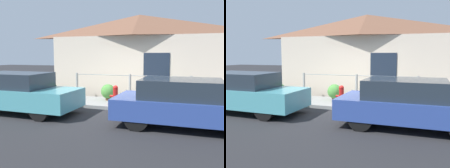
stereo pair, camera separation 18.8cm
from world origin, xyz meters
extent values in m
plane|color=#262628|center=(0.00, 0.00, 0.00)|extent=(60.00, 60.00, 0.00)
cube|color=gray|center=(0.00, 0.91, 0.06)|extent=(24.00, 1.82, 0.12)
cube|color=beige|center=(0.00, 2.40, 1.39)|extent=(7.86, 0.12, 2.79)
cube|color=#1E2838|center=(0.98, 2.33, 1.53)|extent=(1.10, 0.04, 1.00)
pyramid|color=brown|center=(0.00, 3.44, 3.29)|extent=(8.26, 2.20, 1.01)
cylinder|color=#999993|center=(-2.40, 1.67, 0.64)|extent=(0.10, 0.10, 1.03)
cylinder|color=#999993|center=(0.00, 1.67, 0.64)|extent=(0.10, 0.10, 1.03)
cylinder|color=#999993|center=(2.40, 1.67, 0.64)|extent=(0.10, 0.10, 1.03)
cylinder|color=#999993|center=(0.00, 1.67, 1.11)|extent=(4.80, 0.03, 0.03)
cube|color=teal|center=(-3.10, -1.30, 0.55)|extent=(4.18, 1.75, 0.61)
cube|color=#232D38|center=(-3.27, -1.29, 1.11)|extent=(2.31, 1.50, 0.50)
cylinder|color=black|center=(-1.80, -0.63, 0.33)|extent=(0.66, 0.22, 0.65)
cylinder|color=black|center=(-1.84, -2.03, 0.33)|extent=(0.66, 0.22, 0.65)
cylinder|color=black|center=(-4.37, -0.56, 0.33)|extent=(0.66, 0.22, 0.65)
cube|color=#2D4793|center=(2.31, -1.30, 0.52)|extent=(3.89, 1.84, 0.55)
cube|color=#232D38|center=(2.16, -1.29, 1.05)|extent=(2.15, 1.61, 0.51)
cylinder|color=black|center=(1.12, -0.50, 0.33)|extent=(0.66, 0.21, 0.65)
cylinder|color=black|center=(1.10, -2.06, 0.33)|extent=(0.66, 0.21, 0.65)
cylinder|color=red|center=(-0.19, 0.29, 0.42)|extent=(0.18, 0.18, 0.60)
sphere|color=red|center=(-0.19, 0.29, 0.76)|extent=(0.19, 0.19, 0.19)
cylinder|color=red|center=(-0.33, 0.29, 0.45)|extent=(0.16, 0.08, 0.08)
cylinder|color=red|center=(-0.06, 0.29, 0.45)|extent=(0.16, 0.08, 0.08)
cylinder|color=brown|center=(-0.77, 1.16, 0.20)|extent=(0.21, 0.21, 0.14)
sphere|color=#4C8E3D|center=(-0.77, 1.16, 0.49)|extent=(0.58, 0.58, 0.58)
cylinder|color=slate|center=(-3.44, 1.44, 0.22)|extent=(0.24, 0.24, 0.20)
sphere|color=#235B28|center=(-3.44, 1.44, 0.46)|extent=(0.36, 0.36, 0.36)
cylinder|color=#9E5638|center=(1.58, 1.42, 0.22)|extent=(0.25, 0.25, 0.19)
sphere|color=#387F38|center=(1.58, 1.42, 0.53)|extent=(0.57, 0.57, 0.57)
camera|label=1|loc=(2.45, -8.25, 1.99)|focal=40.00mm
camera|label=2|loc=(2.63, -8.19, 1.99)|focal=40.00mm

